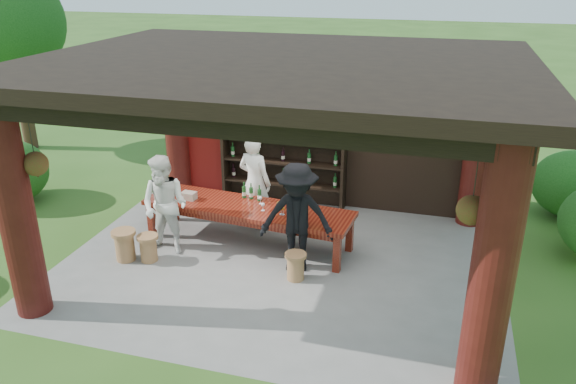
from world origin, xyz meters
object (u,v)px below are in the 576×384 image
(stool_far_left, at_px, (125,244))
(guest_woman, at_px, (165,206))
(stool_near_left, at_px, (148,247))
(stool_near_right, at_px, (296,266))
(tasting_table, at_px, (248,212))
(napkin_basket, at_px, (189,196))
(wine_shelf, at_px, (283,152))
(guest_man, at_px, (297,218))
(host, at_px, (255,183))

(stool_far_left, xyz_separation_m, guest_woman, (0.58, 0.48, 0.60))
(stool_near_left, bearing_deg, stool_near_right, 2.09)
(tasting_table, bearing_deg, stool_near_right, -40.33)
(guest_woman, distance_m, napkin_basket, 0.70)
(tasting_table, xyz_separation_m, stool_near_left, (-1.45, -1.09, -0.38))
(wine_shelf, height_order, guest_man, wine_shelf)
(stool_far_left, bearing_deg, stool_near_right, 3.29)
(wine_shelf, height_order, stool_near_left, wine_shelf)
(stool_near_left, bearing_deg, wine_shelf, 62.97)
(stool_near_left, bearing_deg, guest_woman, 67.36)
(tasting_table, relative_size, host, 2.09)
(host, height_order, guest_man, guest_man)
(stool_near_right, bearing_deg, tasting_table, 139.67)
(stool_near_left, height_order, stool_near_right, stool_near_left)
(stool_near_left, distance_m, napkin_basket, 1.26)
(stool_near_right, bearing_deg, wine_shelf, 109.86)
(guest_man, height_order, napkin_basket, guest_man)
(wine_shelf, height_order, napkin_basket, wine_shelf)
(guest_man, distance_m, napkin_basket, 2.34)
(stool_near_right, relative_size, stool_far_left, 0.85)
(wine_shelf, xyz_separation_m, napkin_basket, (-1.25, -1.95, -0.34))
(stool_far_left, bearing_deg, napkin_basket, 58.85)
(wine_shelf, xyz_separation_m, stool_far_left, (-1.96, -3.12, -0.87))
(stool_near_left, xyz_separation_m, guest_man, (2.54, 0.44, 0.69))
(stool_far_left, height_order, guest_man, guest_man)
(stool_near_left, relative_size, guest_woman, 0.27)
(host, xyz_separation_m, napkin_basket, (-1.07, -0.67, -0.12))
(guest_man, bearing_deg, napkin_basket, 155.25)
(wine_shelf, relative_size, guest_woman, 1.47)
(tasting_table, distance_m, stool_far_left, 2.22)
(wine_shelf, height_order, tasting_table, wine_shelf)
(guest_woman, bearing_deg, guest_man, 4.99)
(stool_near_right, distance_m, host, 2.19)
(guest_woman, bearing_deg, stool_far_left, -136.03)
(stool_far_left, relative_size, guest_man, 0.29)
(guest_man, bearing_deg, guest_woman, 172.31)
(stool_near_left, relative_size, stool_near_right, 1.03)
(guest_man, bearing_deg, tasting_table, 140.77)
(stool_near_right, xyz_separation_m, napkin_basket, (-2.32, 1.00, 0.57))
(napkin_basket, bearing_deg, wine_shelf, 57.23)
(stool_near_left, height_order, host, host)
(stool_near_right, bearing_deg, host, 127.01)
(stool_near_right, xyz_separation_m, guest_man, (-0.08, 0.34, 0.70))
(stool_near_right, distance_m, stool_far_left, 3.03)
(tasting_table, relative_size, napkin_basket, 15.18)
(stool_near_left, height_order, guest_woman, guest_woman)
(stool_near_right, relative_size, napkin_basket, 1.80)
(guest_woman, bearing_deg, tasting_table, 32.26)
(wine_shelf, distance_m, stool_near_left, 3.53)
(stool_near_left, xyz_separation_m, napkin_basket, (0.30, 1.09, 0.56))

